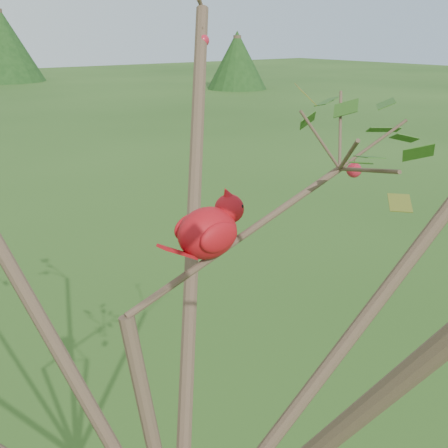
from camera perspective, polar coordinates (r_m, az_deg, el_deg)
name	(u,v)px	position (r m, az deg, el deg)	size (l,w,h in m)	color
crabapple_tree	(185,252)	(1.11, -3.93, -2.90)	(2.35, 2.05, 2.95)	#3F2D22
cardinal	(210,230)	(1.27, -1.40, -0.57)	(0.25, 0.13, 0.17)	red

